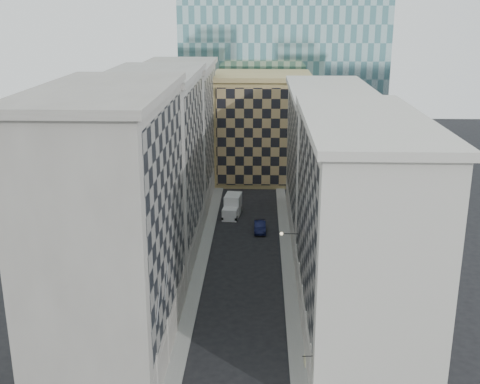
# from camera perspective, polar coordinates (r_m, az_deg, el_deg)

# --- Properties ---
(sidewalk_west) EXTENTS (1.50, 100.00, 0.15)m
(sidewalk_west) POSITION_cam_1_polar(r_m,az_deg,el_deg) (73.88, -3.68, -6.62)
(sidewalk_west) COLOR gray
(sidewalk_west) RESTS_ON ground
(sidewalk_east) EXTENTS (1.50, 100.00, 0.15)m
(sidewalk_east) POSITION_cam_1_polar(r_m,az_deg,el_deg) (73.62, 4.54, -6.73)
(sidewalk_east) COLOR gray
(sidewalk_east) RESTS_ON ground
(bldg_left_a) EXTENTS (10.80, 22.80, 23.70)m
(bldg_left_a) POSITION_cam_1_polar(r_m,az_deg,el_deg) (53.05, -11.99, -3.08)
(bldg_left_a) COLOR gray
(bldg_left_a) RESTS_ON ground
(bldg_left_b) EXTENTS (10.80, 22.80, 22.70)m
(bldg_left_b) POSITION_cam_1_polar(r_m,az_deg,el_deg) (73.75, -7.98, 2.46)
(bldg_left_b) COLOR gray
(bldg_left_b) RESTS_ON ground
(bldg_left_c) EXTENTS (10.80, 22.80, 21.70)m
(bldg_left_c) POSITION_cam_1_polar(r_m,az_deg,el_deg) (95.04, -5.73, 5.55)
(bldg_left_c) COLOR gray
(bldg_left_c) RESTS_ON ground
(bldg_right_a) EXTENTS (10.80, 26.80, 20.70)m
(bldg_right_a) POSITION_cam_1_polar(r_m,az_deg,el_deg) (56.50, 11.12, -3.38)
(bldg_right_a) COLOR beige
(bldg_right_a) RESTS_ON ground
(bldg_right_b) EXTENTS (10.80, 28.80, 19.70)m
(bldg_right_b) POSITION_cam_1_polar(r_m,az_deg,el_deg) (82.23, 8.30, 2.92)
(bldg_right_b) COLOR beige
(bldg_right_b) RESTS_ON ground
(tan_block) EXTENTS (16.80, 14.80, 18.80)m
(tan_block) POSITION_cam_1_polar(r_m,az_deg,el_deg) (107.10, 2.09, 6.19)
(tan_block) COLOR tan
(tan_block) RESTS_ON ground
(church_tower) EXTENTS (7.20, 7.20, 51.50)m
(church_tower) POSITION_cam_1_polar(r_m,az_deg,el_deg) (119.29, 1.19, 15.79)
(church_tower) COLOR #2D2923
(church_tower) RESTS_ON ground
(flagpoles_left) EXTENTS (0.10, 6.33, 2.33)m
(flagpoles_left) POSITION_cam_1_polar(r_m,az_deg,el_deg) (49.07, -7.37, -9.42)
(flagpoles_left) COLOR gray
(flagpoles_left) RESTS_ON ground
(bracket_lamp) EXTENTS (1.98, 0.36, 0.36)m
(bracket_lamp) POSITION_cam_1_polar(r_m,az_deg,el_deg) (65.70, 4.11, -3.96)
(bracket_lamp) COLOR black
(bracket_lamp) RESTS_ON ground
(box_truck) EXTENTS (2.86, 5.74, 3.03)m
(box_truck) POSITION_cam_1_polar(r_m,az_deg,el_deg) (89.43, -0.73, -1.42)
(box_truck) COLOR silver
(box_truck) RESTS_ON ground
(dark_car) EXTENTS (1.62, 4.50, 1.48)m
(dark_car) POSITION_cam_1_polar(r_m,az_deg,el_deg) (83.29, 1.90, -3.28)
(dark_car) COLOR #0E1234
(dark_car) RESTS_ON ground
(shop_sign) EXTENTS (0.84, 0.74, 0.82)m
(shop_sign) POSITION_cam_1_polar(r_m,az_deg,el_deg) (48.21, 6.18, -15.60)
(shop_sign) COLOR black
(shop_sign) RESTS_ON ground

